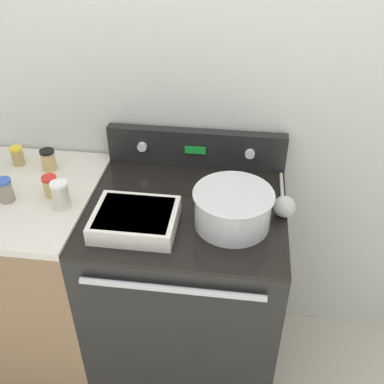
{
  "coord_description": "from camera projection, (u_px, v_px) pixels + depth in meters",
  "views": [
    {
      "loc": [
        0.2,
        -1.03,
        2.0
      ],
      "look_at": [
        0.02,
        0.35,
        1.02
      ],
      "focal_mm": 42.0,
      "sensor_mm": 36.0,
      "label": 1
    }
  ],
  "objects": [
    {
      "name": "ladle",
      "position": [
        284.0,
        205.0,
        1.67
      ],
      "size": [
        0.08,
        0.32,
        0.08
      ],
      "color": "#B7B7B7",
      "rests_on": "stove_range"
    },
    {
      "name": "spice_jar_red_cap",
      "position": [
        50.0,
        186.0,
        1.74
      ],
      "size": [
        0.06,
        0.06,
        0.08
      ],
      "color": "tan",
      "rests_on": "side_counter"
    },
    {
      "name": "stove_range",
      "position": [
        187.0,
        293.0,
        2.0
      ],
      "size": [
        0.77,
        0.7,
        0.96
      ],
      "color": "black",
      "rests_on": "ground_plane"
    },
    {
      "name": "kitchen_wall",
      "position": [
        198.0,
        97.0,
        1.85
      ],
      "size": [
        8.0,
        0.05,
        2.5
      ],
      "color": "silver",
      "rests_on": "ground_plane"
    },
    {
      "name": "casserole_dish",
      "position": [
        135.0,
        219.0,
        1.6
      ],
      "size": [
        0.3,
        0.24,
        0.07
      ],
      "color": "silver",
      "rests_on": "stove_range"
    },
    {
      "name": "spice_jar_yellow_cap",
      "position": [
        17.0,
        156.0,
        1.93
      ],
      "size": [
        0.05,
        0.05,
        0.08
      ],
      "color": "tan",
      "rests_on": "side_counter"
    },
    {
      "name": "control_panel",
      "position": [
        196.0,
        148.0,
        1.92
      ],
      "size": [
        0.77,
        0.07,
        0.17
      ],
      "color": "black",
      "rests_on": "stove_range"
    },
    {
      "name": "spice_jar_white_cap",
      "position": [
        61.0,
        195.0,
        1.67
      ],
      "size": [
        0.07,
        0.07,
        0.11
      ],
      "color": "beige",
      "rests_on": "side_counter"
    },
    {
      "name": "spice_jar_blue_cap",
      "position": [
        5.0,
        190.0,
        1.71
      ],
      "size": [
        0.06,
        0.06,
        0.09
      ],
      "color": "gray",
      "rests_on": "side_counter"
    },
    {
      "name": "spice_jar_black_cap",
      "position": [
        48.0,
        160.0,
        1.89
      ],
      "size": [
        0.06,
        0.06,
        0.09
      ],
      "color": "tan",
      "rests_on": "side_counter"
    },
    {
      "name": "mixing_bowl",
      "position": [
        233.0,
        206.0,
        1.59
      ],
      "size": [
        0.29,
        0.29,
        0.14
      ],
      "color": "silver",
      "rests_on": "stove_range"
    },
    {
      "name": "side_counter",
      "position": [
        43.0,
        277.0,
        2.07
      ],
      "size": [
        0.58,
        0.67,
        0.97
      ],
      "color": "#896B4C",
      "rests_on": "ground_plane"
    }
  ]
}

